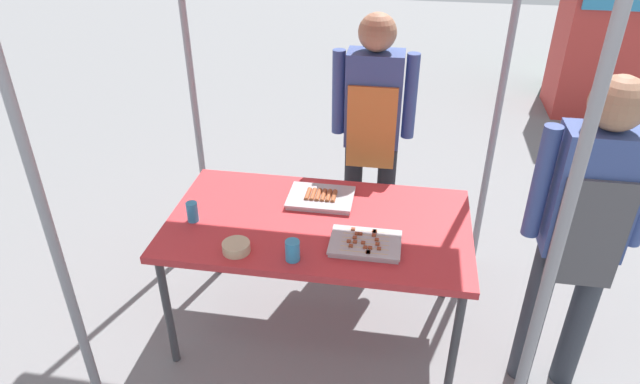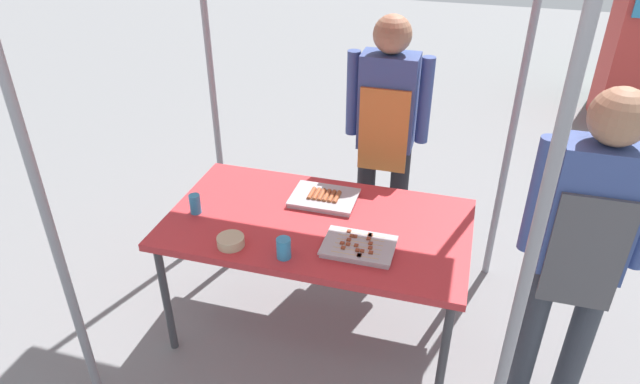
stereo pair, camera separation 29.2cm
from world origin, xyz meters
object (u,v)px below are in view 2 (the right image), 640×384
object	(u,v)px
drink_cup_by_wok	(284,248)
vendor_woman	(386,124)
condiment_bowl	(231,241)
drink_cup_near_edge	(195,204)
stall_table	(317,229)
customer_nearby	(583,239)
tray_grilled_sausages	(324,198)
tray_meat_skewers	(359,247)

from	to	relation	value
drink_cup_by_wok	vendor_woman	world-z (taller)	vendor_woman
vendor_woman	condiment_bowl	bearing A→B (deg)	63.83
drink_cup_near_edge	vendor_woman	distance (m)	1.27
stall_table	condiment_bowl	distance (m)	0.49
condiment_bowl	customer_nearby	bearing A→B (deg)	5.24
stall_table	drink_cup_by_wok	bearing A→B (deg)	-101.07
drink_cup_by_wok	customer_nearby	distance (m)	1.33
stall_table	tray_grilled_sausages	distance (m)	0.22
customer_nearby	tray_meat_skewers	bearing A→B (deg)	-179.71
tray_grilled_sausages	drink_cup_by_wok	world-z (taller)	drink_cup_by_wok
condiment_bowl	drink_cup_by_wok	bearing A→B (deg)	-3.59
tray_grilled_sausages	customer_nearby	xyz separation A→B (m)	(1.26, -0.39, 0.23)
customer_nearby	tray_grilled_sausages	bearing A→B (deg)	162.97
stall_table	customer_nearby	distance (m)	1.29
tray_grilled_sausages	customer_nearby	world-z (taller)	customer_nearby
drink_cup_near_edge	tray_grilled_sausages	bearing A→B (deg)	25.81
customer_nearby	vendor_woman	bearing A→B (deg)	135.95
tray_grilled_sausages	drink_cup_near_edge	world-z (taller)	drink_cup_near_edge
condiment_bowl	tray_grilled_sausages	bearing A→B (deg)	58.07
tray_grilled_sausages	drink_cup_by_wok	distance (m)	0.55
condiment_bowl	drink_cup_near_edge	size ratio (longest dim) A/B	1.26
stall_table	drink_cup_by_wok	distance (m)	0.37
drink_cup_near_edge	drink_cup_by_wok	xyz separation A→B (m)	(0.59, -0.24, -0.00)
vendor_woman	tray_grilled_sausages	bearing A→B (deg)	69.36
stall_table	vendor_woman	size ratio (longest dim) A/B	0.97
condiment_bowl	drink_cup_near_edge	distance (m)	0.38
drink_cup_near_edge	customer_nearby	bearing A→B (deg)	-2.38
condiment_bowl	stall_table	bearing A→B (deg)	42.86
tray_meat_skewers	vendor_woman	bearing A→B (deg)	93.19
drink_cup_near_edge	customer_nearby	xyz separation A→B (m)	(1.90, -0.08, 0.20)
tray_grilled_sausages	drink_cup_near_edge	bearing A→B (deg)	-154.19
stall_table	vendor_woman	distance (m)	0.89
drink_cup_by_wok	stall_table	bearing A→B (deg)	78.93
tray_meat_skewers	drink_cup_near_edge	bearing A→B (deg)	174.81
stall_table	customer_nearby	bearing A→B (deg)	-8.30
vendor_woman	stall_table	bearing A→B (deg)	75.61
vendor_woman	drink_cup_near_edge	bearing A→B (deg)	46.69
stall_table	condiment_bowl	world-z (taller)	condiment_bowl
tray_meat_skewers	stall_table	bearing A→B (deg)	144.99
stall_table	condiment_bowl	size ratio (longest dim) A/B	11.67
stall_table	tray_meat_skewers	world-z (taller)	tray_meat_skewers
stall_table	tray_grilled_sausages	xyz separation A→B (m)	(-0.02, 0.21, 0.07)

